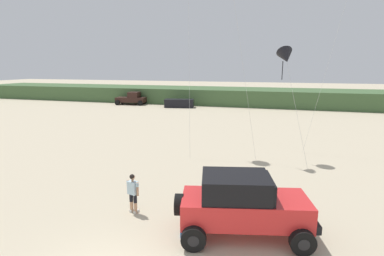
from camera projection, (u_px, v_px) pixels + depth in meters
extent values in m
cube|color=#426038|center=(223.00, 96.00, 48.82)|extent=(90.00, 8.99, 2.42)
cube|color=red|center=(245.00, 209.00, 10.59)|extent=(4.70, 2.79, 0.90)
cube|color=red|center=(293.00, 200.00, 10.43)|extent=(1.45, 1.90, 0.12)
cube|color=black|center=(235.00, 186.00, 10.44)|extent=(2.64, 2.23, 0.80)
cube|color=black|center=(270.00, 188.00, 10.38)|extent=(0.48, 1.65, 0.72)
cube|color=black|center=(310.00, 218.00, 10.52)|extent=(0.60, 1.80, 0.28)
cylinder|color=black|center=(179.00, 205.00, 10.70)|extent=(0.47, 0.82, 0.77)
cylinder|color=black|center=(286.00, 212.00, 11.62)|extent=(0.89, 0.48, 0.84)
cylinder|color=black|center=(286.00, 212.00, 11.62)|extent=(0.44, 0.40, 0.38)
cylinder|color=black|center=(303.00, 242.00, 9.61)|extent=(0.89, 0.48, 0.84)
cylinder|color=black|center=(303.00, 242.00, 9.61)|extent=(0.44, 0.40, 0.38)
cylinder|color=black|center=(196.00, 209.00, 11.82)|extent=(0.89, 0.48, 0.84)
cylinder|color=black|center=(196.00, 209.00, 11.82)|extent=(0.44, 0.40, 0.38)
cylinder|color=black|center=(194.00, 239.00, 9.80)|extent=(0.89, 0.48, 0.84)
cylinder|color=black|center=(194.00, 239.00, 9.80)|extent=(0.44, 0.40, 0.38)
cylinder|color=tan|center=(132.00, 206.00, 12.47)|extent=(0.14, 0.14, 0.49)
cylinder|color=black|center=(131.00, 197.00, 12.39)|extent=(0.15, 0.15, 0.36)
cube|color=silver|center=(132.00, 210.00, 12.55)|extent=(0.17, 0.28, 0.10)
cylinder|color=tan|center=(136.00, 207.00, 12.36)|extent=(0.14, 0.14, 0.49)
cylinder|color=black|center=(135.00, 198.00, 12.28)|extent=(0.15, 0.15, 0.36)
cube|color=silver|center=(136.00, 211.00, 12.43)|extent=(0.17, 0.28, 0.10)
cube|color=silver|center=(133.00, 188.00, 12.25)|extent=(0.45, 0.36, 0.54)
cylinder|color=tan|center=(128.00, 187.00, 12.38)|extent=(0.09, 0.09, 0.56)
cylinder|color=silver|center=(128.00, 182.00, 12.34)|extent=(0.11, 0.11, 0.16)
cylinder|color=tan|center=(138.00, 189.00, 12.12)|extent=(0.09, 0.09, 0.56)
cylinder|color=silver|center=(137.00, 185.00, 12.08)|extent=(0.11, 0.11, 0.16)
cylinder|color=tan|center=(132.00, 180.00, 12.18)|extent=(0.10, 0.10, 0.08)
sphere|color=tan|center=(132.00, 177.00, 12.15)|extent=(0.21, 0.21, 0.21)
sphere|color=black|center=(132.00, 177.00, 12.14)|extent=(0.21, 0.21, 0.21)
cube|color=#23519E|center=(189.00, 232.00, 10.66)|extent=(0.59, 0.41, 0.38)
cube|color=black|center=(131.00, 100.00, 47.28)|extent=(4.80, 2.46, 0.76)
cube|color=black|center=(134.00, 95.00, 47.03)|extent=(1.81, 1.99, 0.84)
cylinder|color=black|center=(144.00, 102.00, 48.08)|extent=(0.79, 0.35, 0.76)
cylinder|color=black|center=(140.00, 103.00, 46.05)|extent=(0.79, 0.35, 0.76)
cylinder|color=black|center=(122.00, 101.00, 48.66)|extent=(0.79, 0.35, 0.76)
cylinder|color=black|center=(117.00, 103.00, 46.63)|extent=(0.79, 0.35, 0.76)
cube|color=black|center=(179.00, 103.00, 44.10)|extent=(4.44, 2.46, 1.20)
cylinder|color=silver|center=(189.00, 52.00, 20.05)|extent=(1.18, 3.46, 13.63)
cone|color=black|center=(286.00, 57.00, 18.77)|extent=(1.43, 1.62, 1.37)
cylinder|color=black|center=(282.00, 70.00, 18.99)|extent=(0.05, 0.16, 1.16)
cylinder|color=silver|center=(296.00, 111.00, 18.17)|extent=(1.61, 2.22, 6.49)
cylinder|color=silver|center=(329.00, 60.00, 20.39)|extent=(2.70, 2.39, 12.56)
cylinder|color=silver|center=(241.00, 49.00, 19.37)|extent=(2.70, 2.23, 14.02)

